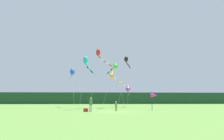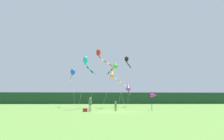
{
  "view_description": "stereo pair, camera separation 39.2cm",
  "coord_description": "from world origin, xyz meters",
  "px_view_note": "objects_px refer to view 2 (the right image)",
  "views": [
    {
      "loc": [
        -1.39,
        -24.23,
        1.5
      ],
      "look_at": [
        0.0,
        6.0,
        6.5
      ],
      "focal_mm": 29.07,
      "sensor_mm": 36.0,
      "label": 1
    },
    {
      "loc": [
        -1.0,
        -24.25,
        1.5
      ],
      "look_at": [
        0.0,
        6.0,
        6.5
      ],
      "focal_mm": 29.07,
      "sensor_mm": 36.0,
      "label": 2
    }
  ],
  "objects_px": {
    "kite_red": "(100,55)",
    "kite_cyan": "(86,62)",
    "person_child": "(116,105)",
    "cooler_box": "(85,110)",
    "kite_green": "(114,65)",
    "banner_flag_pole": "(154,95)",
    "kite_purple": "(128,87)",
    "kite_blue": "(73,73)",
    "person_adult": "(90,104)",
    "kite_black": "(127,60)",
    "kite_orange": "(114,75)"
  },
  "relations": [
    {
      "from": "person_child",
      "to": "kite_green",
      "type": "bearing_deg",
      "value": 88.52
    },
    {
      "from": "kite_purple",
      "to": "kite_red",
      "type": "distance_m",
      "value": 9.13
    },
    {
      "from": "cooler_box",
      "to": "kite_cyan",
      "type": "bearing_deg",
      "value": 96.52
    },
    {
      "from": "banner_flag_pole",
      "to": "kite_blue",
      "type": "bearing_deg",
      "value": 140.57
    },
    {
      "from": "kite_purple",
      "to": "kite_blue",
      "type": "bearing_deg",
      "value": -179.29
    },
    {
      "from": "kite_purple",
      "to": "kite_blue",
      "type": "distance_m",
      "value": 12.09
    },
    {
      "from": "kite_orange",
      "to": "kite_black",
      "type": "relative_size",
      "value": 0.8
    },
    {
      "from": "cooler_box",
      "to": "kite_green",
      "type": "distance_m",
      "value": 12.58
    },
    {
      "from": "kite_green",
      "to": "kite_blue",
      "type": "bearing_deg",
      "value": 150.63
    },
    {
      "from": "person_adult",
      "to": "kite_orange",
      "type": "height_order",
      "value": "kite_orange"
    },
    {
      "from": "kite_black",
      "to": "cooler_box",
      "type": "bearing_deg",
      "value": -118.08
    },
    {
      "from": "person_child",
      "to": "kite_green",
      "type": "xyz_separation_m",
      "value": [
        0.19,
        7.47,
        7.11
      ]
    },
    {
      "from": "person_adult",
      "to": "kite_green",
      "type": "height_order",
      "value": "kite_green"
    },
    {
      "from": "banner_flag_pole",
      "to": "kite_cyan",
      "type": "xyz_separation_m",
      "value": [
        -10.24,
        3.36,
        5.59
      ]
    },
    {
      "from": "cooler_box",
      "to": "kite_blue",
      "type": "distance_m",
      "value": 16.1
    },
    {
      "from": "kite_purple",
      "to": "kite_orange",
      "type": "relative_size",
      "value": 0.74
    },
    {
      "from": "person_child",
      "to": "kite_cyan",
      "type": "distance_m",
      "value": 9.37
    },
    {
      "from": "kite_orange",
      "to": "kite_green",
      "type": "bearing_deg",
      "value": -90.35
    },
    {
      "from": "cooler_box",
      "to": "kite_red",
      "type": "xyz_separation_m",
      "value": [
        1.51,
        10.52,
        9.98
      ]
    },
    {
      "from": "kite_orange",
      "to": "kite_blue",
      "type": "xyz_separation_m",
      "value": [
        -8.55,
        2.4,
        0.78
      ]
    },
    {
      "from": "cooler_box",
      "to": "kite_black",
      "type": "distance_m",
      "value": 17.65
    },
    {
      "from": "cooler_box",
      "to": "kite_green",
      "type": "height_order",
      "value": "kite_green"
    },
    {
      "from": "kite_orange",
      "to": "kite_red",
      "type": "bearing_deg",
      "value": -160.56
    },
    {
      "from": "kite_cyan",
      "to": "kite_black",
      "type": "xyz_separation_m",
      "value": [
        7.64,
        7.32,
        2.06
      ]
    },
    {
      "from": "kite_red",
      "to": "kite_cyan",
      "type": "distance_m",
      "value": 5.77
    },
    {
      "from": "person_adult",
      "to": "kite_cyan",
      "type": "relative_size",
      "value": 0.21
    },
    {
      "from": "cooler_box",
      "to": "kite_purple",
      "type": "bearing_deg",
      "value": 62.33
    },
    {
      "from": "person_adult",
      "to": "banner_flag_pole",
      "type": "height_order",
      "value": "banner_flag_pole"
    },
    {
      "from": "kite_cyan",
      "to": "kite_purple",
      "type": "bearing_deg",
      "value": 45.83
    },
    {
      "from": "kite_blue",
      "to": "kite_black",
      "type": "relative_size",
      "value": 0.87
    },
    {
      "from": "kite_orange",
      "to": "kite_cyan",
      "type": "relative_size",
      "value": 0.97
    },
    {
      "from": "person_child",
      "to": "kite_black",
      "type": "xyz_separation_m",
      "value": [
        2.99,
        11.49,
        9.04
      ]
    },
    {
      "from": "person_adult",
      "to": "kite_black",
      "type": "height_order",
      "value": "kite_black"
    },
    {
      "from": "kite_green",
      "to": "kite_black",
      "type": "xyz_separation_m",
      "value": [
        2.8,
        4.02,
        1.92
      ]
    },
    {
      "from": "person_adult",
      "to": "kite_blue",
      "type": "relative_size",
      "value": 0.19
    },
    {
      "from": "kite_blue",
      "to": "kite_cyan",
      "type": "relative_size",
      "value": 1.07
    },
    {
      "from": "person_child",
      "to": "kite_cyan",
      "type": "relative_size",
      "value": 0.15
    },
    {
      "from": "kite_green",
      "to": "kite_blue",
      "type": "relative_size",
      "value": 0.94
    },
    {
      "from": "person_adult",
      "to": "kite_green",
      "type": "relative_size",
      "value": 0.21
    },
    {
      "from": "kite_green",
      "to": "kite_blue",
      "type": "height_order",
      "value": "kite_green"
    },
    {
      "from": "kite_green",
      "to": "kite_cyan",
      "type": "xyz_separation_m",
      "value": [
        -4.84,
        -3.3,
        -0.13
      ]
    },
    {
      "from": "banner_flag_pole",
      "to": "kite_blue",
      "type": "height_order",
      "value": "kite_blue"
    },
    {
      "from": "person_child",
      "to": "kite_green",
      "type": "distance_m",
      "value": 10.32
    },
    {
      "from": "person_child",
      "to": "kite_cyan",
      "type": "height_order",
      "value": "kite_cyan"
    },
    {
      "from": "kite_purple",
      "to": "kite_black",
      "type": "distance_m",
      "value": 5.77
    },
    {
      "from": "kite_red",
      "to": "kite_cyan",
      "type": "xyz_separation_m",
      "value": [
        -2.17,
        -4.75,
        -2.46
      ]
    },
    {
      "from": "banner_flag_pole",
      "to": "kite_purple",
      "type": "height_order",
      "value": "kite_purple"
    },
    {
      "from": "cooler_box",
      "to": "kite_black",
      "type": "height_order",
      "value": "kite_black"
    },
    {
      "from": "kite_blue",
      "to": "kite_purple",
      "type": "bearing_deg",
      "value": 0.71
    },
    {
      "from": "kite_purple",
      "to": "banner_flag_pole",
      "type": "bearing_deg",
      "value": -79.1
    }
  ]
}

